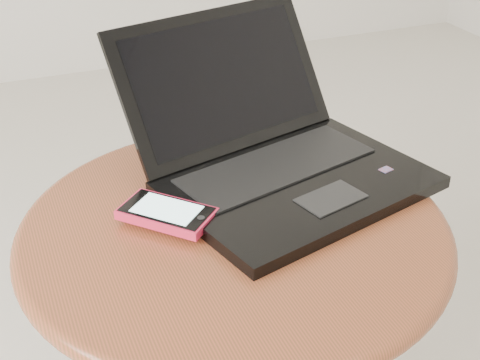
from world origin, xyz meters
name	(u,v)px	position (x,y,z in m)	size (l,w,h in m)	color
table	(235,279)	(0.09, 0.06, 0.38)	(0.61, 0.61, 0.49)	#512610
laptop	(276,153)	(0.19, 0.15, 0.53)	(0.46, 0.47, 0.22)	black
phone_black	(179,205)	(0.02, 0.12, 0.49)	(0.11, 0.12, 0.01)	black
phone_pink	(167,213)	(0.00, 0.08, 0.50)	(0.14, 0.14, 0.02)	#E62448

